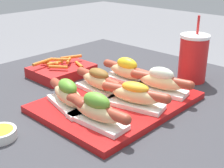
# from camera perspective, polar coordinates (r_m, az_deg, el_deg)

# --- Properties ---
(serving_tray) EXTENTS (0.42, 0.32, 0.02)m
(serving_tray) POSITION_cam_1_polar(r_m,az_deg,el_deg) (0.88, 0.94, -3.28)
(serving_tray) COLOR #B71414
(serving_tray) RESTS_ON patio_table
(hot_dog_0) EXTENTS (0.07, 0.20, 0.08)m
(hot_dog_0) POSITION_cam_1_polar(r_m,az_deg,el_deg) (0.74, -2.80, -4.80)
(hot_dog_0) COLOR white
(hot_dog_0) RESTS_ON serving_tray
(hot_dog_1) EXTENTS (0.10, 0.20, 0.07)m
(hot_dog_1) POSITION_cam_1_polar(r_m,az_deg,el_deg) (0.83, 4.23, -2.00)
(hot_dog_1) COLOR white
(hot_dog_1) RESTS_ON serving_tray
(hot_dog_2) EXTENTS (0.09, 0.20, 0.08)m
(hot_dog_2) POSITION_cam_1_polar(r_m,az_deg,el_deg) (0.92, 8.93, 0.51)
(hot_dog_2) COLOR white
(hot_dog_2) RESTS_ON serving_tray
(hot_dog_3) EXTENTS (0.10, 0.20, 0.08)m
(hot_dog_3) POSITION_cam_1_polar(r_m,az_deg,el_deg) (0.83, -8.06, -1.96)
(hot_dog_3) COLOR white
(hot_dog_3) RESTS_ON serving_tray
(hot_dog_4) EXTENTS (0.07, 0.20, 0.07)m
(hot_dog_4) POSITION_cam_1_polar(r_m,az_deg,el_deg) (0.92, -2.41, 0.59)
(hot_dog_4) COLOR white
(hot_dog_4) RESTS_ON serving_tray
(hot_dog_5) EXTENTS (0.06, 0.20, 0.08)m
(hot_dog_5) POSITION_cam_1_polar(r_m,az_deg,el_deg) (1.00, 2.74, 2.44)
(hot_dog_5) COLOR white
(hot_dog_5) RESTS_ON serving_tray
(sauce_bowl) EXTENTS (0.08, 0.08, 0.02)m
(sauce_bowl) POSITION_cam_1_polar(r_m,az_deg,el_deg) (0.77, -19.81, -8.52)
(sauce_bowl) COLOR silver
(sauce_bowl) RESTS_ON patio_table
(drink_cup) EXTENTS (0.10, 0.10, 0.22)m
(drink_cup) POSITION_cam_1_polar(r_m,az_deg,el_deg) (1.07, 14.61, 4.64)
(drink_cup) COLOR red
(drink_cup) RESTS_ON patio_table
(fries_basket) EXTENTS (0.20, 0.16, 0.06)m
(fries_basket) POSITION_cam_1_polar(r_m,az_deg,el_deg) (1.12, -9.20, 2.51)
(fries_basket) COLOR #B21919
(fries_basket) RESTS_ON patio_table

